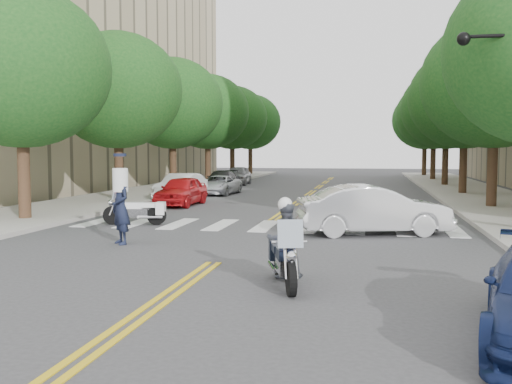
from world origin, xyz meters
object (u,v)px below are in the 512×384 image
(motorcycle_police, at_px, (285,246))
(convertible, at_px, (374,210))
(officer_standing, at_px, (121,208))
(motorcycle_parked, at_px, (140,211))

(motorcycle_police, height_order, convertible, motorcycle_police)
(motorcycle_police, distance_m, officer_standing, 6.48)
(motorcycle_police, height_order, officer_standing, officer_standing)
(motorcycle_parked, bearing_deg, officer_standing, -173.98)
(motorcycle_police, distance_m, convertible, 7.37)
(motorcycle_parked, bearing_deg, convertible, -104.62)
(motorcycle_parked, xyz_separation_m, officer_standing, (1.10, -3.97, 0.52))
(motorcycle_parked, relative_size, officer_standing, 1.09)
(officer_standing, bearing_deg, motorcycle_police, 7.01)
(motorcycle_parked, xyz_separation_m, convertible, (7.99, -0.72, 0.27))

